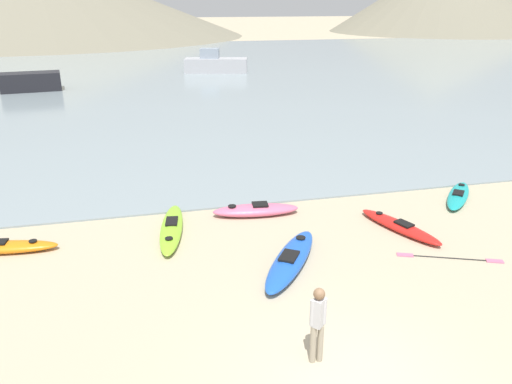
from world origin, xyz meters
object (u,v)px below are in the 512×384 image
at_px(person_near_foreground, 318,321).
at_px(kayak_on_sand_0, 3,247).
at_px(kayak_on_sand_1, 172,228).
at_px(kayak_on_sand_4, 458,195).
at_px(moored_boat_1, 215,64).
at_px(moored_boat_0, 31,82).
at_px(kayak_on_sand_2, 400,226).
at_px(kayak_on_sand_5, 256,210).
at_px(loose_paddle, 449,258).
at_px(kayak_on_sand_3, 291,259).

bearing_deg(person_near_foreground, kayak_on_sand_0, 137.65).
distance_m(kayak_on_sand_1, kayak_on_sand_4, 10.03).
bearing_deg(kayak_on_sand_0, kayak_on_sand_4, 1.91).
relative_size(kayak_on_sand_4, moored_boat_1, 0.43).
distance_m(moored_boat_0, moored_boat_1, 16.78).
distance_m(kayak_on_sand_2, person_near_foreground, 6.75).
bearing_deg(kayak_on_sand_5, kayak_on_sand_2, -28.34).
height_order(kayak_on_sand_2, kayak_on_sand_5, kayak_on_sand_5).
xyz_separation_m(kayak_on_sand_2, person_near_foreground, (-4.50, -4.96, 0.80)).
relative_size(kayak_on_sand_5, person_near_foreground, 1.76).
distance_m(kayak_on_sand_1, loose_paddle, 7.98).
distance_m(kayak_on_sand_4, moored_boat_1, 34.13).
bearing_deg(kayak_on_sand_5, moored_boat_0, 112.54).
distance_m(kayak_on_sand_4, person_near_foreground, 10.35).
height_order(kayak_on_sand_5, moored_boat_1, moored_boat_1).
relative_size(kayak_on_sand_2, loose_paddle, 1.16).
distance_m(moored_boat_1, loose_paddle, 37.75).
bearing_deg(kayak_on_sand_2, kayak_on_sand_0, 173.33).
bearing_deg(kayak_on_sand_5, moored_boat_1, 82.90).
height_order(kayak_on_sand_0, person_near_foreground, person_near_foreground).
distance_m(person_near_foreground, loose_paddle, 5.87).
distance_m(kayak_on_sand_0, person_near_foreground, 9.38).
relative_size(kayak_on_sand_1, kayak_on_sand_2, 1.17).
xyz_separation_m(kayak_on_sand_2, moored_boat_1, (0.21, 35.80, 0.70)).
height_order(kayak_on_sand_3, kayak_on_sand_4, kayak_on_sand_3).
bearing_deg(person_near_foreground, moored_boat_1, 83.41).
xyz_separation_m(kayak_on_sand_4, moored_boat_1, (-3.06, 33.98, 0.70)).
bearing_deg(kayak_on_sand_0, moored_boat_1, 71.38).
height_order(kayak_on_sand_1, moored_boat_1, moored_boat_1).
relative_size(kayak_on_sand_0, kayak_on_sand_5, 1.05).
relative_size(kayak_on_sand_4, moored_boat_0, 0.59).
xyz_separation_m(kayak_on_sand_1, loose_paddle, (7.20, -3.43, -0.12)).
bearing_deg(kayak_on_sand_2, kayak_on_sand_5, 151.66).
bearing_deg(kayak_on_sand_1, loose_paddle, -25.46).
bearing_deg(moored_boat_0, person_near_foreground, -72.64).
height_order(kayak_on_sand_0, loose_paddle, kayak_on_sand_0).
bearing_deg(moored_boat_1, kayak_on_sand_4, -84.86).
height_order(kayak_on_sand_0, moored_boat_1, moored_boat_1).
bearing_deg(kayak_on_sand_2, kayak_on_sand_3, -161.76).
relative_size(kayak_on_sand_0, moored_boat_0, 0.67).
xyz_separation_m(person_near_foreground, loose_paddle, (4.95, 3.03, -0.92)).
bearing_deg(person_near_foreground, kayak_on_sand_4, 41.12).
bearing_deg(moored_boat_0, kayak_on_sand_5, -67.46).
distance_m(kayak_on_sand_0, kayak_on_sand_3, 7.98).
xyz_separation_m(kayak_on_sand_4, person_near_foreground, (-7.77, -6.78, 0.79)).
height_order(kayak_on_sand_0, kayak_on_sand_3, kayak_on_sand_3).
height_order(kayak_on_sand_0, kayak_on_sand_2, kayak_on_sand_0).
bearing_deg(kayak_on_sand_3, kayak_on_sand_1, 136.26).
distance_m(kayak_on_sand_5, loose_paddle, 6.02).
bearing_deg(kayak_on_sand_1, kayak_on_sand_3, -43.74).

